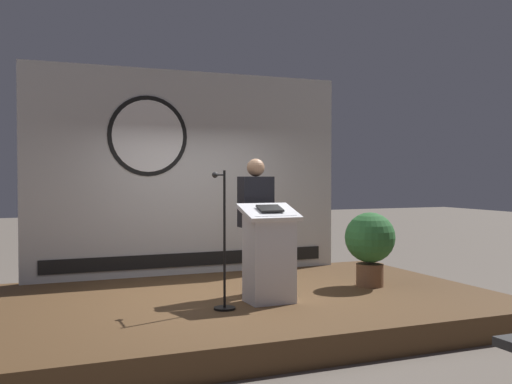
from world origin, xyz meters
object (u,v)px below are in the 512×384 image
at_px(potted_plant, 370,242).
at_px(speaker_person, 256,225).
at_px(microphone_stand, 223,261).
at_px(podium, 269,255).

bearing_deg(potted_plant, speaker_person, 177.37).
bearing_deg(microphone_stand, speaker_person, 42.87).
bearing_deg(speaker_person, microphone_stand, -137.13).
height_order(podium, speaker_person, speaker_person).
bearing_deg(microphone_stand, potted_plant, 12.89).
bearing_deg(potted_plant, podium, -166.09).
relative_size(podium, speaker_person, 0.68).
height_order(podium, microphone_stand, microphone_stand).
distance_m(podium, speaker_person, 0.57).
distance_m(speaker_person, potted_plant, 1.63).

